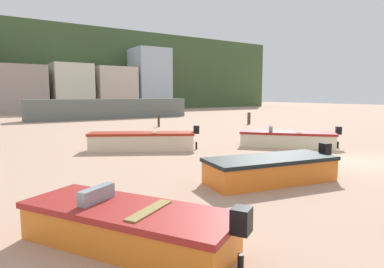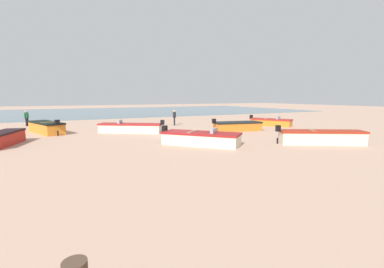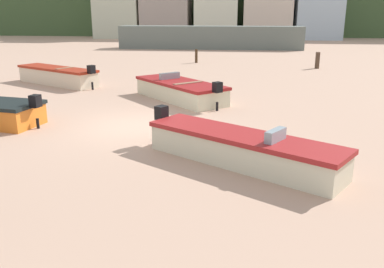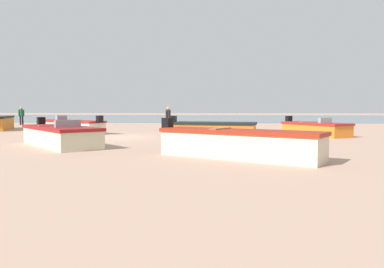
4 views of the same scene
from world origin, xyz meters
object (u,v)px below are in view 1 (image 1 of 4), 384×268
Objects in this scene: boat_cream_1 at (142,141)px; mooring_post_mid_beach at (159,121)px; boat_orange_3 at (271,169)px; boat_orange_5 at (128,226)px; boat_cream_4 at (287,139)px; mooring_post_near_water at (249,118)px.

mooring_post_mid_beach is (6.32, 10.22, 0.05)m from boat_cream_1.
boat_orange_5 is (-5.56, -1.71, -0.03)m from boat_orange_3.
boat_cream_4 reaches higher than mooring_post_mid_beach.
boat_cream_1 is 7.70m from boat_cream_4.
boat_orange_3 is 1.07× the size of boat_orange_5.
mooring_post_mid_beach is (-0.68, 13.43, 0.09)m from boat_cream_4.
boat_orange_3 reaches higher than mooring_post_mid_beach.
mooring_post_near_water is 1.08× the size of mooring_post_mid_beach.
boat_orange_3 is 4.57× the size of mooring_post_mid_beach.
mooring_post_near_water is at bearing -31.83° from boat_cream_1.
boat_orange_5 is at bearing -176.79° from boat_cream_1.
boat_cream_4 is 4.39× the size of mooring_post_near_water.
mooring_post_mid_beach is at bearing 165.23° from mooring_post_near_water.
boat_cream_4 is (7.00, -3.21, -0.04)m from boat_cream_1.
boat_orange_5 is 22.73m from mooring_post_mid_beach.
mooring_post_mid_beach is at bearing -6.47° from boat_orange_3.
boat_cream_1 reaches higher than boat_cream_4.
boat_orange_3 is 18.95m from mooring_post_mid_beach.
boat_orange_3 is at bearing -131.33° from mooring_post_near_water.
boat_cream_1 is at bearing 16.15° from boat_orange_3.
boat_cream_1 is at bearing -121.72° from mooring_post_mid_beach.
boat_orange_5 is 4.26× the size of mooring_post_mid_beach.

